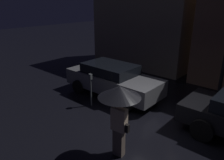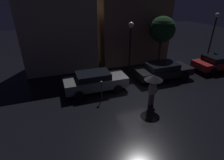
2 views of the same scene
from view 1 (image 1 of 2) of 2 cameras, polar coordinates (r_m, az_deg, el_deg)
The scene contains 5 objects.
ground_plane at distance 7.38m, azimuth 9.57°, elevation -12.80°, with size 60.00×60.00×0.00m, color black.
building_facade_left at distance 14.15m, azimuth 8.82°, elevation 16.21°, with size 6.08×3.00×6.13m.
parked_car_grey at distance 9.52m, azimuth 0.12°, elevation 0.22°, with size 4.37×1.91×1.39m.
pedestrian_with_umbrella at distance 5.46m, azimuth 1.96°, elevation -5.37°, with size 1.09×1.09×2.02m.
parking_meter at distance 8.53m, azimuth -5.56°, elevation -1.69°, with size 0.12×0.10×1.33m.
Camera 1 is at (3.12, -5.38, 3.98)m, focal length 35.00 mm.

